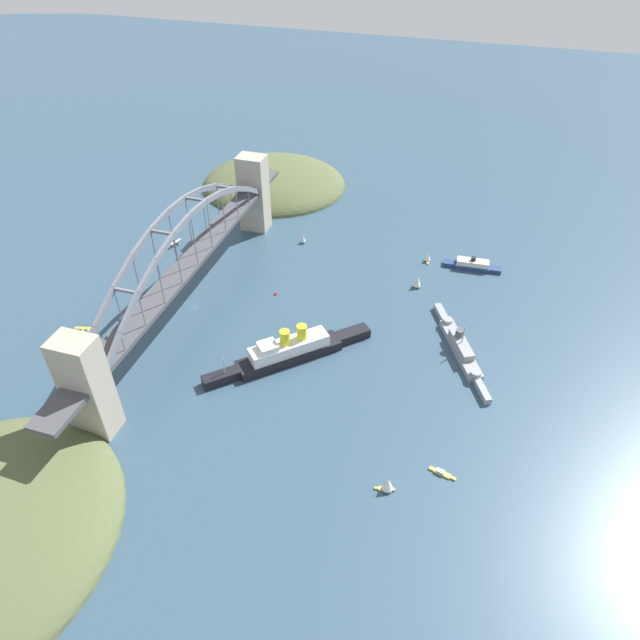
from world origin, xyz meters
name	(u,v)px	position (x,y,z in m)	size (l,w,h in m)	color
ground_plane	(195,306)	(0.00, 0.00, 0.00)	(1400.00, 1400.00, 0.00)	#334C60
harbor_arch_bridge	(188,265)	(0.00, 0.00, 29.80)	(263.33, 19.21, 65.59)	#ADA38E
headland_west_shore	(273,184)	(-171.35, -13.75, 0.00)	(113.83, 119.44, 31.31)	#515B38
ocean_liner	(290,351)	(27.81, 71.91, 5.90)	(72.99, 76.53, 20.76)	black
naval_cruiser	(460,347)	(-5.94, 160.30, 3.09)	(74.11, 39.59, 17.54)	gray
harbor_ferry_steamer	(473,265)	(-92.25, 159.01, 2.69)	(9.52, 38.26, 8.60)	navy
seaplane_taxiing_near_bridge	(175,243)	(-59.79, -45.46, 1.92)	(10.16, 7.13, 4.73)	#B7B7B2
seaplane_second_in_formation	(84,330)	(41.96, -49.74, 1.72)	(7.48, 10.75, 4.63)	#B7B7B2
small_boat_0	(303,239)	(-89.71, 40.18, 3.36)	(6.62, 4.04, 7.18)	#234C8C
small_boat_1	(388,484)	(94.67, 140.27, 4.06)	(5.85, 9.05, 8.67)	gold
small_boat_2	(428,257)	(-91.65, 128.78, 3.49)	(7.67, 5.18, 7.44)	gold
small_boat_3	(417,281)	(-59.84, 127.00, 4.46)	(8.93, 6.66, 9.66)	#2D6B3D
small_boat_4	(442,473)	(79.27, 161.98, 0.68)	(4.45, 12.65, 1.92)	gold
channel_marker_buoy	(276,293)	(-25.41, 43.43, 1.12)	(2.20, 2.20, 2.75)	red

